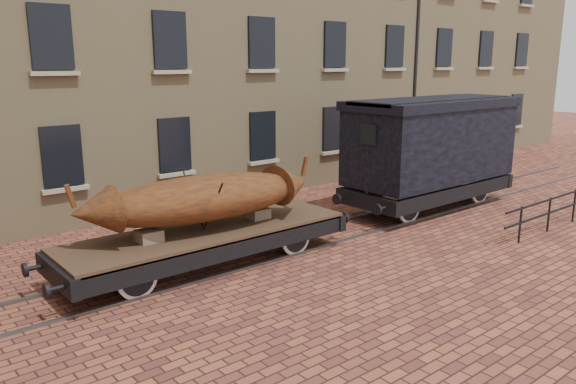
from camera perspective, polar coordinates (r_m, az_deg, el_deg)
ground at (r=16.22m, az=5.29°, el=-4.01°), size 90.00×90.00×0.00m
warehouse_cream at (r=25.28m, az=-6.16°, el=18.11°), size 40.00×10.19×14.00m
rail_track at (r=16.21m, az=5.29°, el=-3.91°), size 30.00×1.52×0.06m
flatcar_wagon at (r=13.38m, az=-8.17°, el=-4.50°), size 7.83×2.12×1.18m
iron_boat at (r=13.08m, az=-8.65°, el=-0.58°), size 6.00×2.12×1.46m
goods_van at (r=18.82m, az=14.40°, el=5.10°), size 7.01×2.56×3.63m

